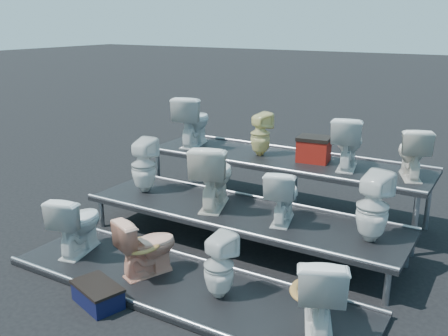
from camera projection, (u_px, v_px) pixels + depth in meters
The scene contains 18 objects.
ground at pixel (240, 245), 6.52m from camera, with size 80.00×80.00×0.00m, color black.
tier_front at pixel (183, 286), 5.44m from camera, with size 4.20×1.20×0.06m, color black.
tier_mid at pixel (241, 228), 6.45m from camera, with size 4.20×1.20×0.46m, color black.
tier_back at pixel (283, 186), 7.46m from camera, with size 4.20×1.20×0.86m, color black.
toilet_0 at pixel (77, 223), 6.09m from camera, with size 0.42×0.74×0.76m, color silver.
toilet_1 at pixel (147, 245), 5.57m from camera, with size 0.38×0.67×0.69m, color #EAA385.
toilet_2 at pixel (219, 266), 5.10m from camera, with size 0.31×0.32×0.69m, color silver.
toilet_3 at pixel (320, 290), 4.56m from camera, with size 0.44×0.77×0.79m, color silver.
toilet_4 at pixel (144, 165), 7.05m from camera, with size 0.35×0.35×0.77m, color silver.
toilet_5 at pixel (213, 175), 6.47m from camera, with size 0.48×0.84×0.86m, color silver.
toilet_6 at pixel (283, 195), 6.01m from camera, with size 0.37×0.65×0.67m, color silver.
toilet_7 at pixel (373, 207), 5.46m from camera, with size 0.36×0.36×0.79m, color silver.
toilet_8 at pixel (193, 121), 8.02m from camera, with size 0.45×0.79×0.81m, color silver.
toilet_9 at pixel (260, 134), 7.44m from camera, with size 0.29×0.30×0.65m, color #E3D78B.
toilet_10 at pixel (348, 142), 6.78m from camera, with size 0.41×0.71×0.73m, color silver.
toilet_11 at pixel (412, 152), 6.37m from camera, with size 0.37×0.66×0.67m, color silver.
red_crate at pixel (314, 151), 7.15m from camera, with size 0.44×0.35×0.31m, color maroon.
step_stool at pixel (98, 296), 5.13m from camera, with size 0.54×0.33×0.20m, color black.
Camera 1 is at (2.87, -5.22, 2.83)m, focal length 40.00 mm.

